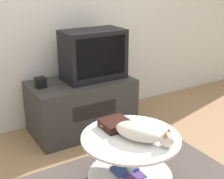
% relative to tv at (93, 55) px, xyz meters
% --- Properties ---
extents(tv_stand, '(1.01, 0.57, 0.53)m').
position_rel_tv_xyz_m(tv_stand, '(-0.15, -0.01, -0.51)').
color(tv_stand, '#33302D').
rests_on(tv_stand, ground_plane).
extents(tv, '(0.61, 0.34, 0.49)m').
position_rel_tv_xyz_m(tv, '(0.00, 0.00, 0.00)').
color(tv, black).
rests_on(tv, tv_stand).
extents(speaker, '(0.09, 0.09, 0.09)m').
position_rel_tv_xyz_m(speaker, '(-0.55, 0.02, -0.20)').
color(speaker, black).
rests_on(speaker, tv_stand).
extents(coffee_table, '(0.71, 0.71, 0.42)m').
position_rel_tv_xyz_m(coffee_table, '(-0.27, -1.06, -0.49)').
color(coffee_table, '#B2B2B7').
rests_on(coffee_table, rug).
extents(dvd_box, '(0.21, 0.19, 0.06)m').
position_rel_tv_xyz_m(dvd_box, '(-0.30, -0.89, -0.30)').
color(dvd_box, black).
rests_on(dvd_box, coffee_table).
extents(cat, '(0.34, 0.52, 0.13)m').
position_rel_tv_xyz_m(cat, '(-0.24, -1.14, -0.27)').
color(cat, silver).
rests_on(cat, coffee_table).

